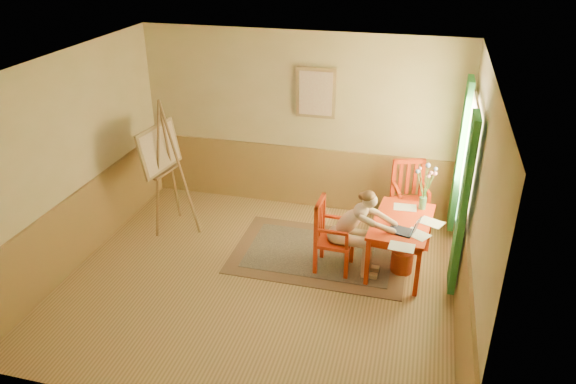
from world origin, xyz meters
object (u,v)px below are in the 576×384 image
(easel, at_px, (162,154))
(chair_left, at_px, (331,236))
(figure, at_px, (355,228))
(chair_back, at_px, (409,198))
(table, at_px, (402,226))
(laptop, at_px, (406,230))

(easel, bearing_deg, chair_left, -11.00)
(chair_left, distance_m, figure, 0.35)
(chair_back, relative_size, figure, 0.90)
(figure, height_order, easel, easel)
(table, distance_m, chair_back, 1.04)
(table, relative_size, easel, 0.63)
(chair_left, height_order, figure, figure)
(figure, height_order, laptop, figure)
(laptop, bearing_deg, figure, 175.78)
(laptop, height_order, easel, easel)
(chair_back, bearing_deg, laptop, -89.17)
(table, xyz_separation_m, chair_back, (0.04, 1.03, -0.09))
(chair_back, height_order, laptop, chair_back)
(figure, xyz_separation_m, laptop, (0.63, -0.05, 0.10))
(chair_back, relative_size, easel, 0.54)
(figure, bearing_deg, easel, 169.94)
(table, bearing_deg, chair_left, -164.25)
(table, xyz_separation_m, chair_left, (-0.89, -0.25, -0.13))
(laptop, relative_size, easel, 0.21)
(chair_back, height_order, easel, easel)
(easel, bearing_deg, laptop, -9.02)
(table, height_order, easel, easel)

